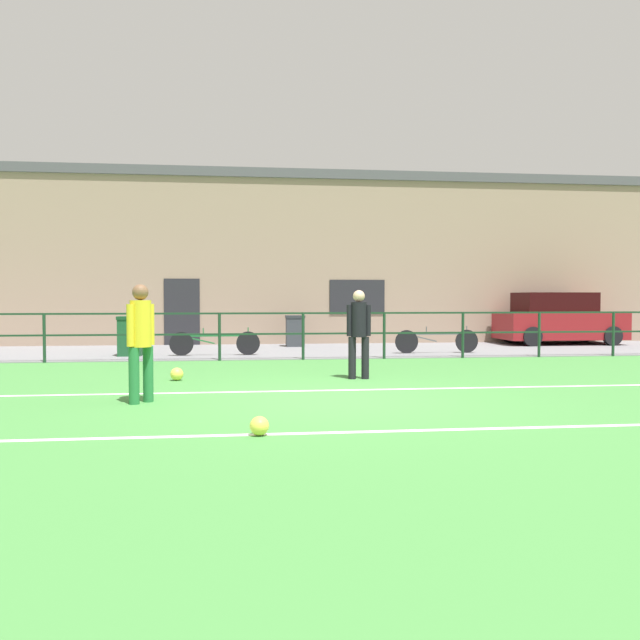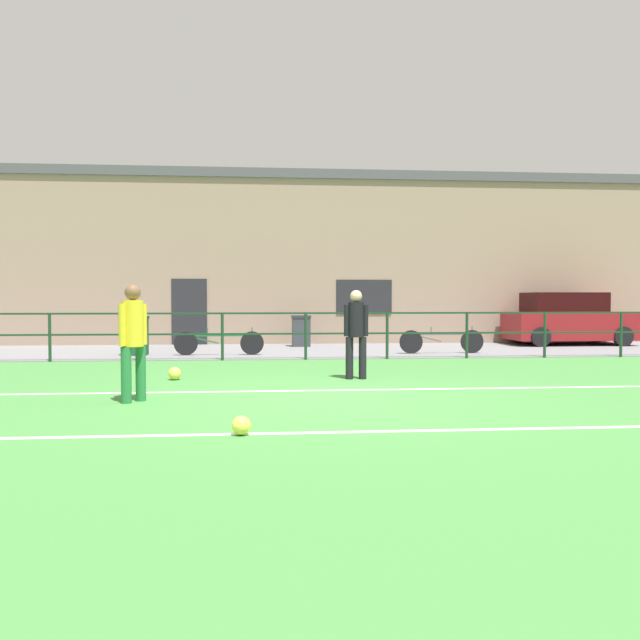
{
  "view_description": "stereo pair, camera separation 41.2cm",
  "coord_description": "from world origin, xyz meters",
  "px_view_note": "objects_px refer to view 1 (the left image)",
  "views": [
    {
      "loc": [
        -1.38,
        -9.18,
        1.5
      ],
      "look_at": [
        0.17,
        3.99,
        1.03
      ],
      "focal_mm": 35.45,
      "sensor_mm": 36.0,
      "label": 1
    },
    {
      "loc": [
        -0.97,
        -9.22,
        1.5
      ],
      "look_at": [
        0.17,
        3.99,
        1.03
      ],
      "focal_mm": 35.45,
      "sensor_mm": 36.0,
      "label": 2
    }
  ],
  "objects_px": {
    "bicycle_parked_0": "(437,341)",
    "trash_bin_0": "(130,336)",
    "player_goalkeeper": "(359,329)",
    "parked_car_red": "(558,320)",
    "soccer_ball_match": "(177,374)",
    "trash_bin_1": "(295,331)",
    "soccer_ball_spare": "(259,426)",
    "player_striker": "(141,336)",
    "bicycle_parked_1": "(215,343)"
  },
  "relations": [
    {
      "from": "bicycle_parked_1",
      "to": "trash_bin_1",
      "type": "xyz_separation_m",
      "value": [
        2.29,
        2.74,
        0.16
      ]
    },
    {
      "from": "bicycle_parked_0",
      "to": "trash_bin_0",
      "type": "xyz_separation_m",
      "value": [
        -8.0,
        0.15,
        0.18
      ]
    },
    {
      "from": "soccer_ball_match",
      "to": "parked_car_red",
      "type": "height_order",
      "value": "parked_car_red"
    },
    {
      "from": "parked_car_red",
      "to": "trash_bin_1",
      "type": "distance_m",
      "value": 8.45
    },
    {
      "from": "player_striker",
      "to": "bicycle_parked_0",
      "type": "height_order",
      "value": "player_striker"
    },
    {
      "from": "soccer_ball_match",
      "to": "trash_bin_0",
      "type": "height_order",
      "value": "trash_bin_0"
    },
    {
      "from": "parked_car_red",
      "to": "bicycle_parked_0",
      "type": "xyz_separation_m",
      "value": [
        -4.86,
        -2.77,
        -0.45
      ]
    },
    {
      "from": "player_striker",
      "to": "trash_bin_0",
      "type": "relative_size",
      "value": 1.68
    },
    {
      "from": "player_striker",
      "to": "bicycle_parked_1",
      "type": "height_order",
      "value": "player_striker"
    },
    {
      "from": "player_striker",
      "to": "soccer_ball_spare",
      "type": "bearing_deg",
      "value": 76.21
    },
    {
      "from": "soccer_ball_match",
      "to": "bicycle_parked_0",
      "type": "height_order",
      "value": "bicycle_parked_0"
    },
    {
      "from": "bicycle_parked_0",
      "to": "trash_bin_1",
      "type": "xyz_separation_m",
      "value": [
        -3.59,
        2.74,
        0.15
      ]
    },
    {
      "from": "bicycle_parked_0",
      "to": "trash_bin_0",
      "type": "distance_m",
      "value": 8.01
    },
    {
      "from": "trash_bin_1",
      "to": "bicycle_parked_1",
      "type": "bearing_deg",
      "value": -129.87
    },
    {
      "from": "bicycle_parked_0",
      "to": "trash_bin_1",
      "type": "relative_size",
      "value": 2.41
    },
    {
      "from": "player_goalkeeper",
      "to": "soccer_ball_match",
      "type": "xyz_separation_m",
      "value": [
        -3.32,
        0.16,
        -0.82
      ]
    },
    {
      "from": "player_goalkeeper",
      "to": "trash_bin_1",
      "type": "relative_size",
      "value": 1.74
    },
    {
      "from": "player_goalkeeper",
      "to": "parked_car_red",
      "type": "relative_size",
      "value": 0.43
    },
    {
      "from": "bicycle_parked_1",
      "to": "trash_bin_1",
      "type": "height_order",
      "value": "trash_bin_1"
    },
    {
      "from": "soccer_ball_match",
      "to": "bicycle_parked_1",
      "type": "distance_m",
      "value": 4.78
    },
    {
      "from": "soccer_ball_match",
      "to": "parked_car_red",
      "type": "xyz_separation_m",
      "value": [
        11.18,
        7.53,
        0.68
      ]
    },
    {
      "from": "trash_bin_0",
      "to": "soccer_ball_spare",
      "type": "bearing_deg",
      "value": -72.41
    },
    {
      "from": "soccer_ball_match",
      "to": "trash_bin_1",
      "type": "height_order",
      "value": "trash_bin_1"
    },
    {
      "from": "trash_bin_0",
      "to": "trash_bin_1",
      "type": "height_order",
      "value": "trash_bin_0"
    },
    {
      "from": "parked_car_red",
      "to": "trash_bin_1",
      "type": "relative_size",
      "value": 4.06
    },
    {
      "from": "soccer_ball_spare",
      "to": "trash_bin_0",
      "type": "height_order",
      "value": "trash_bin_0"
    },
    {
      "from": "bicycle_parked_1",
      "to": "bicycle_parked_0",
      "type": "bearing_deg",
      "value": 0.0
    },
    {
      "from": "parked_car_red",
      "to": "trash_bin_0",
      "type": "bearing_deg",
      "value": -168.48
    },
    {
      "from": "bicycle_parked_1",
      "to": "trash_bin_1",
      "type": "relative_size",
      "value": 2.43
    },
    {
      "from": "player_goalkeeper",
      "to": "trash_bin_1",
      "type": "distance_m",
      "value": 7.69
    },
    {
      "from": "player_striker",
      "to": "soccer_ball_match",
      "type": "relative_size",
      "value": 7.23
    },
    {
      "from": "player_striker",
      "to": "bicycle_parked_0",
      "type": "xyz_separation_m",
      "value": [
        6.56,
        7.19,
        -0.62
      ]
    },
    {
      "from": "player_goalkeeper",
      "to": "soccer_ball_match",
      "type": "height_order",
      "value": "player_goalkeeper"
    },
    {
      "from": "bicycle_parked_0",
      "to": "bicycle_parked_1",
      "type": "relative_size",
      "value": 0.99
    },
    {
      "from": "player_goalkeeper",
      "to": "trash_bin_1",
      "type": "height_order",
      "value": "player_goalkeeper"
    },
    {
      "from": "player_striker",
      "to": "soccer_ball_spare",
      "type": "height_order",
      "value": "player_striker"
    },
    {
      "from": "trash_bin_0",
      "to": "bicycle_parked_0",
      "type": "bearing_deg",
      "value": -1.04
    },
    {
      "from": "parked_car_red",
      "to": "trash_bin_1",
      "type": "xyz_separation_m",
      "value": [
        -8.45,
        -0.03,
        -0.3
      ]
    },
    {
      "from": "player_goalkeeper",
      "to": "bicycle_parked_0",
      "type": "distance_m",
      "value": 5.79
    },
    {
      "from": "soccer_ball_spare",
      "to": "trash_bin_0",
      "type": "bearing_deg",
      "value": 107.59
    },
    {
      "from": "player_striker",
      "to": "player_goalkeeper",
      "type": "bearing_deg",
      "value": 163.94
    },
    {
      "from": "soccer_ball_match",
      "to": "bicycle_parked_0",
      "type": "xyz_separation_m",
      "value": [
        6.32,
        4.76,
        0.23
      ]
    },
    {
      "from": "soccer_ball_spare",
      "to": "soccer_ball_match",
      "type": "bearing_deg",
      "value": 106.21
    },
    {
      "from": "soccer_ball_spare",
      "to": "trash_bin_0",
      "type": "relative_size",
      "value": 0.21
    },
    {
      "from": "player_striker",
      "to": "bicycle_parked_1",
      "type": "relative_size",
      "value": 0.74
    },
    {
      "from": "trash_bin_0",
      "to": "parked_car_red",
      "type": "bearing_deg",
      "value": 11.52
    },
    {
      "from": "soccer_ball_match",
      "to": "trash_bin_1",
      "type": "bearing_deg",
      "value": 69.93
    },
    {
      "from": "player_striker",
      "to": "trash_bin_1",
      "type": "height_order",
      "value": "player_striker"
    },
    {
      "from": "soccer_ball_spare",
      "to": "player_goalkeeper",
      "type": "bearing_deg",
      "value": 67.26
    },
    {
      "from": "soccer_ball_match",
      "to": "trash_bin_0",
      "type": "distance_m",
      "value": 5.2
    }
  ]
}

